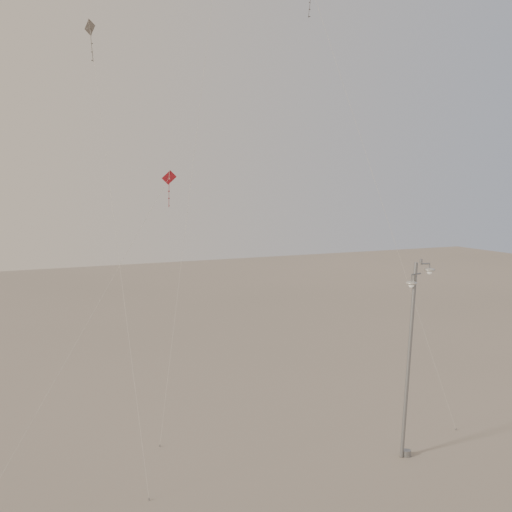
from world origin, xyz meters
name	(u,v)px	position (x,y,z in m)	size (l,w,h in m)	color
ground	(273,505)	(0.00, 0.00, 0.00)	(160.00, 160.00, 0.00)	gray
street_lamp	(411,353)	(8.23, 1.77, 5.07)	(1.70, 0.59, 9.51)	gray
kite_1	(100,110)	(-3.97, 11.38, 16.67)	(0.80, 11.49, 21.53)	#36312D
kite_3	(134,242)	(-3.51, 7.42, 10.31)	(11.39, 8.96, 13.66)	maroon
kite_4	(348,100)	(8.32, 7.69, 17.34)	(6.03, 5.99, 23.51)	#36312D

